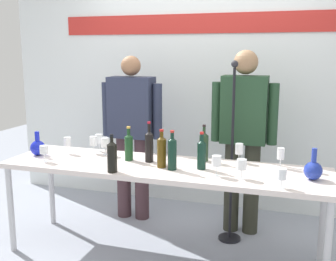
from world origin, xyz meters
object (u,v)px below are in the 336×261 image
at_px(wine_bottle_2, 172,152).
at_px(wine_bottle_3, 162,151).
at_px(presenter_left, 132,127).
at_px(decanter_blue_right, 313,170).
at_px(wine_bottle_0, 129,146).
at_px(wine_bottle_1, 202,153).
at_px(display_table, 162,172).
at_px(wine_glass_right_0, 281,154).
at_px(wine_bottle_6, 149,145).
at_px(wine_glass_left_1, 105,143).
at_px(wine_glass_left_0, 44,150).
at_px(presenter_right, 243,131).
at_px(wine_bottle_4, 204,146).
at_px(wine_glass_left_3, 99,139).
at_px(decanter_blue_left, 38,147).
at_px(wine_glass_right_4, 239,149).
at_px(wine_glass_left_2, 93,141).
at_px(wine_glass_right_1, 217,161).
at_px(wine_glass_right_2, 242,165).
at_px(wine_bottle_5, 112,156).
at_px(wine_glass_right_3, 282,175).
at_px(wine_glass_left_4, 67,142).
at_px(microphone_stand, 231,182).

relative_size(wine_bottle_2, wine_bottle_3, 1.02).
bearing_deg(presenter_left, wine_bottle_3, -52.79).
distance_m(decanter_blue_right, wine_bottle_0, 1.44).
xyz_separation_m(decanter_blue_right, wine_bottle_1, (-0.81, 0.02, 0.05)).
relative_size(display_table, wine_glass_right_0, 16.43).
distance_m(wine_bottle_6, wine_glass_left_1, 0.46).
relative_size(display_table, decanter_blue_right, 11.41).
xyz_separation_m(wine_bottle_3, wine_glass_left_0, (-0.97, -0.14, -0.04)).
height_order(decanter_blue_right, presenter_right, presenter_right).
xyz_separation_m(wine_bottle_6, wine_glass_left_1, (-0.44, 0.10, -0.03)).
height_order(wine_bottle_0, wine_bottle_4, wine_bottle_4).
xyz_separation_m(decanter_blue_right, wine_glass_left_3, (-1.82, 0.30, 0.04)).
distance_m(display_table, decanter_blue_left, 1.14).
bearing_deg(wine_glass_right_4, wine_bottle_3, -148.93).
distance_m(wine_glass_left_2, wine_glass_right_1, 1.21).
distance_m(wine_bottle_3, wine_glass_left_2, 0.76).
relative_size(display_table, decanter_blue_left, 12.34).
xyz_separation_m(wine_bottle_1, wine_glass_right_1, (0.14, -0.14, -0.01)).
distance_m(wine_glass_left_0, wine_glass_left_1, 0.52).
bearing_deg(wine_bottle_0, wine_glass_right_2, -12.77).
relative_size(wine_bottle_5, wine_bottle_6, 0.87).
xyz_separation_m(presenter_left, wine_glass_right_3, (1.47, -0.96, -0.06)).
distance_m(wine_bottle_1, wine_glass_left_4, 1.24).
xyz_separation_m(decanter_blue_left, wine_bottle_0, (0.82, 0.09, 0.05)).
xyz_separation_m(wine_bottle_5, wine_glass_left_1, (-0.28, 0.46, -0.02)).
bearing_deg(decanter_blue_left, wine_bottle_5, -17.56).
bearing_deg(wine_glass_left_2, display_table, -14.95).
height_order(presenter_left, wine_glass_left_0, presenter_left).
height_order(decanter_blue_left, presenter_right, presenter_right).
height_order(wine_bottle_4, microphone_stand, microphone_stand).
xyz_separation_m(display_table, presenter_left, (-0.54, 0.68, 0.21)).
height_order(wine_glass_left_3, microphone_stand, microphone_stand).
bearing_deg(wine_bottle_4, wine_glass_right_4, 8.80).
bearing_deg(wine_glass_left_0, presenter_left, 64.72).
distance_m(wine_glass_left_4, microphone_stand, 1.48).
bearing_deg(decanter_blue_left, wine_glass_right_0, 6.75).
bearing_deg(presenter_right, wine_glass_left_2, -158.35).
distance_m(wine_glass_left_0, wine_glass_right_3, 1.88).
distance_m(wine_bottle_2, wine_glass_left_1, 0.73).
distance_m(decanter_blue_left, presenter_left, 0.92).
bearing_deg(wine_glass_left_2, wine_bottle_5, -49.31).
relative_size(wine_bottle_6, wine_glass_left_4, 2.25).
distance_m(wine_glass_left_3, wine_glass_left_4, 0.28).
distance_m(decanter_blue_left, wine_glass_left_4, 0.25).
xyz_separation_m(wine_bottle_6, wine_glass_left_0, (-0.82, -0.26, -0.04)).
relative_size(decanter_blue_left, wine_glass_right_0, 1.33).
relative_size(presenter_left, microphone_stand, 1.02).
relative_size(presenter_left, wine_bottle_3, 5.40).
bearing_deg(wine_bottle_4, wine_bottle_6, -158.09).
height_order(wine_bottle_2, wine_glass_right_4, wine_bottle_2).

